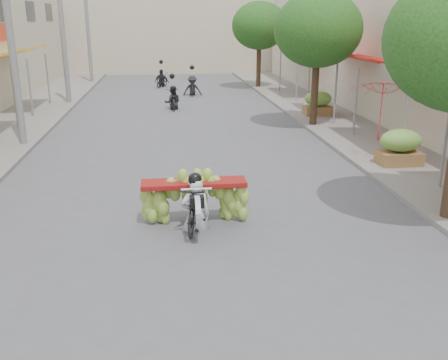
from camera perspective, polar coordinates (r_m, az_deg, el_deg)
The scene contains 17 objects.
ground at distance 6.82m, azimuth -0.61°, elevation -19.86°, with size 120.00×120.00×0.00m, color #505155.
sidewalk_left at distance 21.74m, azimuth -24.06°, elevation 5.45°, with size 4.00×60.00×0.12m, color slate.
sidewalk_right at distance 22.11m, azimuth 13.37°, elevation 6.70°, with size 4.00×60.00×0.12m, color slate.
far_building at distance 43.37m, azimuth -6.42°, elevation 16.92°, with size 20.00×6.00×7.00m, color #C1B398.
utility_pole_mid at distance 18.01m, azimuth -23.39°, elevation 16.05°, with size 0.60×0.24×8.00m.
utility_pole_far at distance 26.80m, azimuth -18.06°, elevation 16.76°, with size 0.60×0.24×8.00m.
utility_pole_back at distance 35.69m, azimuth -15.37°, elevation 17.07°, with size 0.60×0.24×8.00m.
street_tree_mid at distance 20.26m, azimuth 10.70°, elevation 16.51°, with size 3.40×3.40×5.25m.
street_tree_far at distance 31.93m, azimuth 4.07°, elevation 17.17°, with size 3.40×3.40×5.25m.
produce_crate_mid at distance 15.38m, azimuth 19.51°, elevation 3.86°, with size 1.20×0.88×1.16m.
produce_crate_far at distance 22.67m, azimuth 10.70°, elevation 8.83°, with size 1.20×0.88×1.16m.
banana_motorbike at distance 10.37m, azimuth -3.37°, elevation -1.72°, with size 2.21×1.86×2.08m.
market_umbrella at distance 15.43m, azimuth 17.85°, elevation 10.88°, with size 2.37×2.37×1.82m.
pedestrian at distance 23.52m, azimuth 9.86°, elevation 9.76°, with size 0.82×0.50×1.65m.
bg_motorbike_a at distance 24.52m, azimuth -5.91°, elevation 9.77°, with size 0.81×1.64×1.95m.
bg_motorbike_b at distance 28.94m, azimuth -3.65°, elevation 11.28°, with size 1.08×1.70×1.95m.
bg_motorbike_c at distance 32.88m, azimuth -7.15°, elevation 11.89°, with size 1.13×1.69×1.95m.
Camera 1 is at (-0.58, -5.36, 4.18)m, focal length 40.00 mm.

